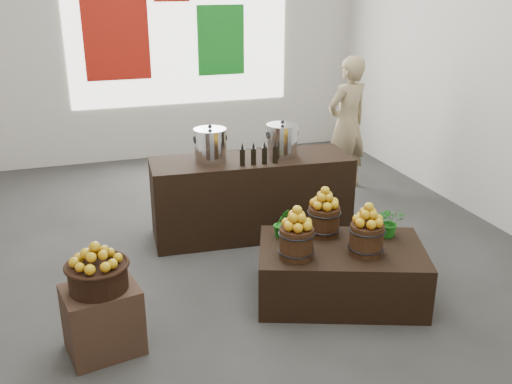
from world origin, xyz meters
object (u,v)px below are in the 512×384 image
object	(u,v)px
counter	(251,197)
stock_pot_center	(282,141)
stock_pot_left	(210,146)
display_table	(340,272)
crate	(103,320)
shopper	(347,124)
wicker_basket	(98,277)

from	to	relation	value
counter	stock_pot_center	bearing A→B (deg)	0.00
stock_pot_left	display_table	bearing A→B (deg)	-63.93
crate	display_table	world-z (taller)	crate
crate	shopper	distance (m)	4.18
crate	counter	bearing A→B (deg)	44.48
display_table	stock_pot_center	world-z (taller)	stock_pot_center
stock_pot_left	shopper	world-z (taller)	shopper
stock_pot_center	shopper	world-z (taller)	shopper
stock_pot_left	stock_pot_center	xyz separation A→B (m)	(0.74, -0.05, 0.00)
counter	stock_pot_center	distance (m)	0.66
stock_pot_left	stock_pot_center	world-z (taller)	same
crate	stock_pot_left	world-z (taller)	stock_pot_left
counter	shopper	size ratio (longest dim) A/B	1.21
crate	stock_pot_center	xyz separation A→B (m)	(1.97, 1.59, 0.74)
crate	stock_pot_center	distance (m)	2.63
counter	crate	bearing A→B (deg)	-131.49
shopper	display_table	bearing A→B (deg)	45.30
display_table	counter	world-z (taller)	counter
display_table	counter	distance (m)	1.52
display_table	crate	bearing A→B (deg)	-155.90
wicker_basket	display_table	xyz separation A→B (m)	(1.96, 0.14, -0.37)
crate	counter	xyz separation A→B (m)	(1.64, 1.61, 0.16)
counter	stock_pot_left	bearing A→B (deg)	180.00
crate	counter	world-z (taller)	counter
wicker_basket	display_table	distance (m)	2.00
wicker_basket	shopper	xyz separation A→B (m)	(3.22, 2.60, 0.24)
crate	wicker_basket	distance (m)	0.35
wicker_basket	stock_pot_center	size ratio (longest dim) A/B	1.30
counter	stock_pot_center	xyz separation A→B (m)	(0.32, -0.02, 0.58)
wicker_basket	stock_pot_left	size ratio (longest dim) A/B	1.30
display_table	shopper	size ratio (longest dim) A/B	0.81
wicker_basket	stock_pot_center	xyz separation A→B (m)	(1.97, 1.59, 0.39)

